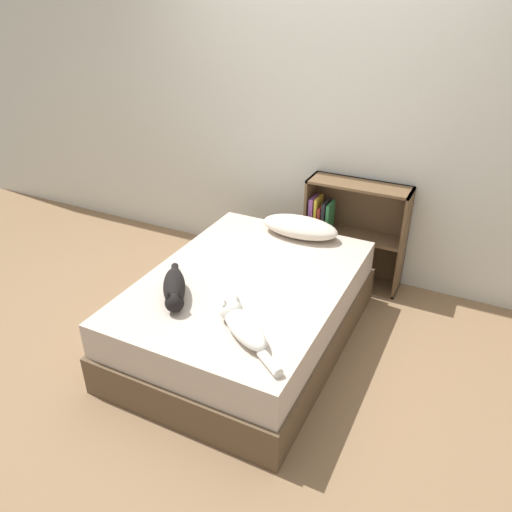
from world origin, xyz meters
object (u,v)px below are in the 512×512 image
at_px(bed, 247,310).
at_px(cat_dark, 174,289).
at_px(cat_light, 242,325).
at_px(bookshelf, 352,230).
at_px(pillow, 300,227).

height_order(bed, cat_dark, cat_dark).
bearing_deg(cat_light, bookshelf, -59.07).
bearing_deg(bookshelf, cat_dark, -113.28).
height_order(pillow, cat_dark, cat_dark).
bearing_deg(pillow, bed, -95.79).
height_order(cat_dark, bookshelf, bookshelf).
xyz_separation_m(bed, cat_light, (0.25, -0.52, 0.32)).
distance_m(cat_dark, bookshelf, 1.66).
bearing_deg(cat_dark, bookshelf, 121.99).
height_order(bed, bookshelf, bookshelf).
relative_size(pillow, cat_light, 1.13).
bearing_deg(cat_light, bed, -29.63).
bearing_deg(pillow, cat_dark, -107.56).
relative_size(pillow, cat_dark, 1.21).
xyz_separation_m(bed, cat_dark, (-0.28, -0.40, 0.33)).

